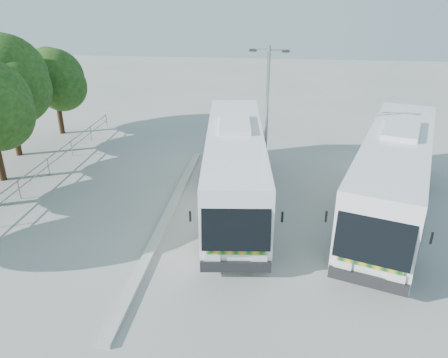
# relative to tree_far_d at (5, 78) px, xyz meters

# --- Properties ---
(ground) EXTENTS (100.00, 100.00, 0.00)m
(ground) POSITION_rel_tree_far_d_xyz_m (13.31, -8.80, -4.82)
(ground) COLOR #ACACA6
(ground) RESTS_ON ground
(kerb_divider) EXTENTS (0.40, 16.00, 0.15)m
(kerb_divider) POSITION_rel_tree_far_d_xyz_m (11.01, -6.80, -4.74)
(kerb_divider) COLOR #B2B2AD
(kerb_divider) RESTS_ON ground
(railing) EXTENTS (0.06, 22.00, 1.00)m
(railing) POSITION_rel_tree_far_d_xyz_m (3.31, -4.80, -4.08)
(railing) COLOR gray
(railing) RESTS_ON ground
(tree_far_d) EXTENTS (5.62, 5.30, 7.33)m
(tree_far_d) POSITION_rel_tree_far_d_xyz_m (0.00, 0.00, 0.00)
(tree_far_d) COLOR #382314
(tree_far_d) RESTS_ON ground
(tree_far_e) EXTENTS (4.54, 4.28, 5.92)m
(tree_far_e) POSITION_rel_tree_far_d_xyz_m (0.68, 4.50, -0.93)
(tree_far_e) COLOR #382314
(tree_far_e) RESTS_ON ground
(coach_main) EXTENTS (3.83, 12.90, 3.53)m
(coach_main) POSITION_rel_tree_far_d_xyz_m (13.91, -4.86, -2.88)
(coach_main) COLOR white
(coach_main) RESTS_ON ground
(coach_adjacent) EXTENTS (6.62, 13.35, 3.66)m
(coach_adjacent) POSITION_rel_tree_far_d_xyz_m (21.08, -5.23, -2.81)
(coach_adjacent) COLOR silver
(coach_adjacent) RESTS_ON ground
(lamppost) EXTENTS (1.79, 0.35, 7.31)m
(lamppost) POSITION_rel_tree_far_d_xyz_m (15.31, -3.92, -0.78)
(lamppost) COLOR #94979C
(lamppost) RESTS_ON ground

